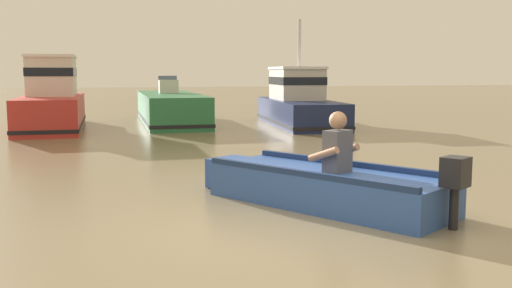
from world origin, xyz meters
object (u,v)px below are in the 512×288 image
object	(u,v)px
rowboat_with_person	(322,185)
moored_boat_red	(52,101)
moored_boat_navy	(299,103)
moored_boat_green	(170,109)

from	to	relation	value
rowboat_with_person	moored_boat_red	xyz separation A→B (m)	(-4.21, 11.34, 0.55)
rowboat_with_person	moored_boat_navy	world-z (taller)	moored_boat_navy
moored_boat_red	moored_boat_green	xyz separation A→B (m)	(3.57, 1.13, -0.34)
rowboat_with_person	moored_boat_red	distance (m)	12.10
rowboat_with_person	moored_boat_red	size ratio (longest dim) A/B	0.62
rowboat_with_person	moored_boat_green	distance (m)	12.48
moored_boat_green	moored_boat_navy	xyz separation A→B (m)	(3.88, -1.71, 0.22)
rowboat_with_person	moored_boat_red	world-z (taller)	moored_boat_red
moored_boat_green	moored_boat_navy	world-z (taller)	moored_boat_navy
moored_boat_navy	moored_boat_green	bearing A→B (deg)	156.27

